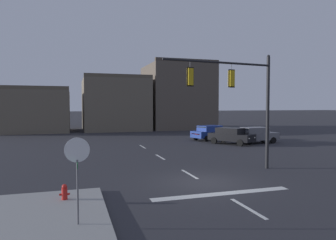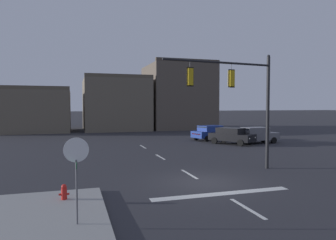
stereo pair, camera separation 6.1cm
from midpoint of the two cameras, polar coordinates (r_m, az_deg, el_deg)
The scene contains 11 objects.
ground_plane at distance 15.72m, azimuth 6.52°, elevation -11.35°, with size 400.00×400.00×0.00m, color #2B2B30.
sidewalk_near_corner at distance 10.73m, azimuth -24.79°, elevation -17.92°, with size 5.00×8.00×0.15m, color gray.
stop_bar_paint at distance 13.97m, azimuth 9.90°, elevation -13.15°, with size 6.40×0.50×0.01m, color silver.
lane_centreline at distance 17.52m, azimuth 3.85°, elevation -9.87°, with size 0.16×26.40×0.01m.
signal_mast_near_side at distance 18.39m, azimuth 13.08°, elevation 4.99°, with size 6.89×0.88×6.84m.
stop_sign at distance 9.96m, azimuth -16.49°, elevation -7.03°, with size 0.76×0.64×2.83m.
car_lot_nearside at distance 34.54m, azimuth 7.75°, elevation -2.25°, with size 4.74×3.09×1.61m.
car_lot_middle at distance 31.30m, azimuth 11.42°, elevation -2.79°, with size 3.81×4.70×1.61m.
car_lot_farside at distance 32.70m, azimuth 15.71°, elevation -2.60°, with size 4.54×2.12×1.61m.
fire_hydrant at distance 13.07m, azimuth -18.58°, elevation -12.90°, with size 0.40×0.30×0.75m.
building_row at distance 49.90m, azimuth -7.21°, elevation 3.21°, with size 32.23×10.69×10.87m.
Camera 1 is at (-6.17, -13.95, 3.80)m, focal length 33.23 mm.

